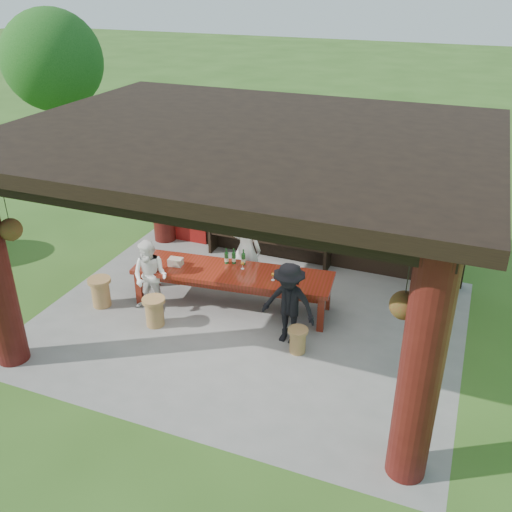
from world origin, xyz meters
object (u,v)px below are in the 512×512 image
at_px(stool_far_left, 101,291).
at_px(guest_woman, 150,276).
at_px(wine_shelf, 269,209).
at_px(napkin_basket, 176,262).
at_px(stool_near_left, 154,311).
at_px(tasting_table, 233,276).
at_px(host, 246,249).
at_px(guest_man, 289,304).
at_px(stool_near_right, 298,340).

bearing_deg(stool_far_left, guest_woman, 13.44).
distance_m(wine_shelf, napkin_basket, 2.47).
bearing_deg(stool_near_left, tasting_table, 46.26).
distance_m(host, guest_man, 1.99).
height_order(tasting_table, host, host).
distance_m(tasting_table, guest_man, 1.48).
relative_size(stool_near_right, stool_far_left, 0.78).
bearing_deg(stool_far_left, napkin_basket, 29.77).
xyz_separation_m(stool_near_left, stool_far_left, (-1.28, 0.20, 0.02)).
bearing_deg(tasting_table, guest_woman, -153.98).
bearing_deg(wine_shelf, stool_near_left, -107.37).
bearing_deg(guest_man, wine_shelf, 122.07).
bearing_deg(stool_near_right, guest_woman, 174.92).
bearing_deg(tasting_table, host, 93.55).
bearing_deg(guest_woman, stool_near_left, -57.77).
bearing_deg(stool_near_left, stool_far_left, 171.18).
bearing_deg(guest_man, tasting_table, 158.15).
xyz_separation_m(tasting_table, guest_woman, (-1.34, -0.66, 0.06)).
xyz_separation_m(stool_far_left, napkin_basket, (1.24, 0.71, 0.52)).
relative_size(tasting_table, napkin_basket, 14.47).
xyz_separation_m(stool_far_left, host, (2.27, 1.66, 0.55)).
distance_m(wine_shelf, tasting_table, 2.12).
bearing_deg(wine_shelf, host, -89.44).
bearing_deg(napkin_basket, guest_man, -11.67).
distance_m(tasting_table, stool_far_left, 2.50).
bearing_deg(guest_woman, napkin_basket, 57.97).
bearing_deg(stool_near_left, guest_man, 9.96).
relative_size(stool_near_right, guest_man, 0.30).
relative_size(stool_far_left, guest_woman, 0.41).
xyz_separation_m(stool_near_right, guest_woman, (-2.91, 0.26, 0.46)).
bearing_deg(wine_shelf, stool_near_right, -61.16).
xyz_separation_m(wine_shelf, host, (0.01, -1.28, -0.34)).
bearing_deg(napkin_basket, stool_far_left, -150.23).
relative_size(guest_woman, guest_man, 0.95).
distance_m(host, guest_woman, 1.93).
height_order(stool_near_right, guest_man, guest_man).
relative_size(tasting_table, host, 2.22).
relative_size(host, guest_man, 1.15).
xyz_separation_m(stool_near_right, guest_man, (-0.25, 0.24, 0.50)).
height_order(tasting_table, stool_near_right, tasting_table).
bearing_deg(stool_near_left, stool_near_right, 3.78).
relative_size(stool_near_left, host, 0.32).
bearing_deg(napkin_basket, guest_woman, -119.17).
bearing_deg(napkin_basket, stool_near_right, -15.54).
height_order(tasting_table, stool_near_left, tasting_table).
bearing_deg(napkin_basket, stool_near_left, -87.69).
distance_m(stool_near_left, stool_near_right, 2.62).
xyz_separation_m(wine_shelf, guest_woman, (-1.28, -2.70, -0.49)).
height_order(stool_far_left, guest_man, guest_man).
relative_size(wine_shelf, stool_near_right, 6.08).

